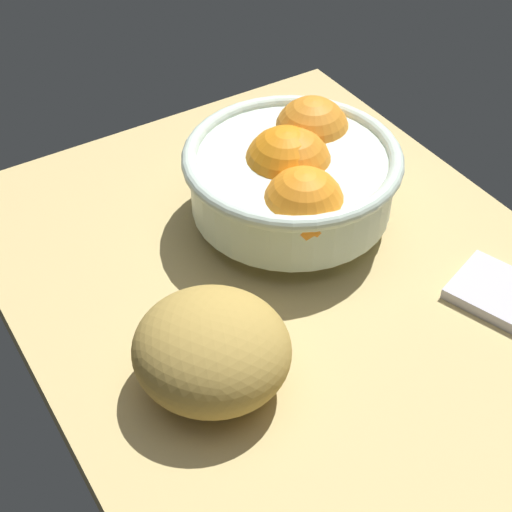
{
  "coord_description": "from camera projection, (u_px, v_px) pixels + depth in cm",
  "views": [
    {
      "loc": [
        39.65,
        -32.3,
        53.94
      ],
      "look_at": [
        -5.31,
        -4.37,
        5.0
      ],
      "focal_mm": 53.6,
      "sensor_mm": 36.0,
      "label": 1
    }
  ],
  "objects": [
    {
      "name": "ground_plane",
      "position": [
        322.0,
        320.0,
        0.75
      ],
      "size": [
        77.11,
        53.14,
        3.0
      ],
      "primitive_type": "cube",
      "color": "tan"
    },
    {
      "name": "fruit_bowl",
      "position": [
        294.0,
        174.0,
        0.79
      ],
      "size": [
        22.81,
        22.81,
        11.51
      ],
      "color": "silver",
      "rests_on": "ground"
    },
    {
      "name": "bread_loaf",
      "position": [
        212.0,
        350.0,
        0.64
      ],
      "size": [
        18.53,
        18.61,
        9.05
      ],
      "primitive_type": "ellipsoid",
      "rotation": [
        0.0,
        0.0,
        0.85
      ],
      "color": "#AE8D42",
      "rests_on": "ground"
    }
  ]
}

